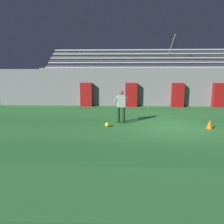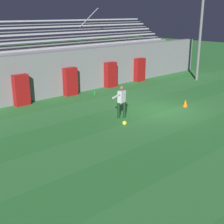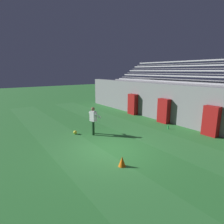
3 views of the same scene
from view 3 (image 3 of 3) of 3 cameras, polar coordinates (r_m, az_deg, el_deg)
The scene contains 12 objects.
ground_plane at distance 9.29m, azimuth -0.40°, elevation -11.38°, with size 80.00×80.00×0.00m, color #2D7533.
turf_stripe_mid at distance 8.62m, azimuth -8.58°, elevation -13.51°, with size 28.00×2.27×0.01m, color #337A38.
turf_stripe_far at distance 11.22m, azimuth 12.73°, elevation -7.39°, with size 28.00×2.27×0.01m, color #337A38.
back_wall at distance 13.54m, azimuth 22.75°, elevation 1.48°, with size 24.00×0.60×2.80m, color gray.
padding_pillar_gate_left at distance 14.17m, azimuth 15.49°, elevation 0.34°, with size 0.87×0.44×1.77m, color maroon.
padding_pillar_gate_right at distance 12.36m, azimuth 27.94°, elevation -2.44°, with size 0.87×0.44×1.77m, color maroon.
padding_pillar_far_left at distance 16.47m, azimuth 6.33°, elevation 2.38°, with size 0.87×0.44×1.77m, color maroon.
bleacher_stand at distance 15.54m, azimuth 27.39°, elevation 2.75°, with size 18.00×4.05×5.43m.
goalkeeper at distance 11.19m, azimuth -5.71°, elevation -2.09°, with size 0.65×0.60×1.67m.
soccer_ball at distance 11.59m, azimuth -11.17°, elevation -6.10°, with size 0.22×0.22×0.22m, color yellow.
traffic_cone at distance 7.74m, azimuth 3.10°, elevation -14.82°, with size 0.30×0.30×0.42m, color orange.
water_bottle at distance 12.90m, azimuth 16.73°, elevation -4.44°, with size 0.07×0.07×0.24m, color green.
Camera 3 is at (6.96, -4.87, 3.76)m, focal length 30.00 mm.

